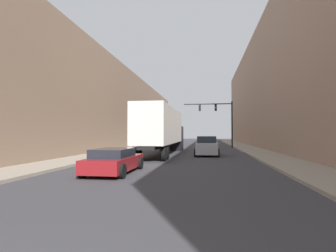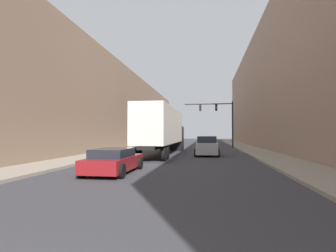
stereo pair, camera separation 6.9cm
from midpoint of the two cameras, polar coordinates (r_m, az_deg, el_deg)
The scene contains 8 objects.
sidewalk_right at distance 31.53m, azimuth 17.86°, elevation -4.95°, with size 2.92×80.00×0.15m.
sidewalk_left at distance 32.47m, azimuth -7.81°, elevation -4.92°, with size 2.92×80.00×0.15m.
building_right at distance 33.04m, azimuth 25.49°, elevation 9.05°, with size 6.00×80.00×15.95m.
building_left at distance 34.14m, azimuth -14.99°, elevation 4.32°, with size 6.00×80.00×10.91m.
semi_truck at distance 24.27m, azimuth -0.93°, elevation -0.72°, with size 2.44×14.48×4.10m.
sedan_car at distance 13.23m, azimuth -11.55°, elevation -7.43°, with size 2.04×4.35×1.20m.
suv_car at distance 23.64m, azimuth 8.55°, elevation -4.35°, with size 2.06×4.95×1.70m.
traffic_signal_gantry at distance 36.95m, azimuth 11.47°, elevation 2.23°, with size 6.70×0.35×6.36m.
Camera 2 is at (2.15, -1.07, 1.92)m, focal length 28.00 mm.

